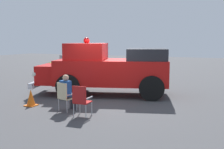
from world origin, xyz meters
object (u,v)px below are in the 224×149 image
object	(u,v)px
lawn_chair_by_car	(101,63)
lawn_chair_near_truck	(65,95)
vintage_fire_truck	(107,69)
classic_hot_rod	(82,65)
spectator_seated	(68,91)
lawn_chair_spare	(81,99)
traffic_cone	(31,98)

from	to	relation	value
lawn_chair_by_car	lawn_chair_near_truck	bearing A→B (deg)	-159.01
vintage_fire_truck	lawn_chair_by_car	distance (m)	9.92
classic_hot_rod	spectator_seated	bearing A→B (deg)	-152.62
lawn_chair_spare	traffic_cone	xyz separation A→B (m)	(0.50, 2.49, -0.28)
lawn_chair_by_car	classic_hot_rod	bearing A→B (deg)	-174.05
lawn_chair_by_car	spectator_seated	bearing A→B (deg)	-158.65
lawn_chair_near_truck	lawn_chair_by_car	xyz separation A→B (m)	(12.00, 4.60, 0.00)
spectator_seated	lawn_chair_near_truck	bearing A→B (deg)	162.89
lawn_chair_near_truck	spectator_seated	bearing A→B (deg)	-17.11
lawn_chair_near_truck	lawn_chair_spare	xyz separation A→B (m)	(-0.33, -0.84, 0.00)
vintage_fire_truck	spectator_seated	distance (m)	3.18
lawn_chair_near_truck	lawn_chair_by_car	size ratio (longest dim) A/B	1.00
lawn_chair_by_car	spectator_seated	distance (m)	12.75
spectator_seated	classic_hot_rod	bearing A→B (deg)	27.38
lawn_chair_spare	traffic_cone	bearing A→B (deg)	78.56
lawn_chair_by_car	lawn_chair_spare	size ratio (longest dim) A/B	1.00
vintage_fire_truck	classic_hot_rod	world-z (taller)	vintage_fire_truck
vintage_fire_truck	classic_hot_rod	distance (m)	6.67
spectator_seated	traffic_cone	bearing A→B (deg)	88.53
classic_hot_rod	lawn_chair_by_car	bearing A→B (deg)	5.95
classic_hot_rod	lawn_chair_by_car	xyz separation A→B (m)	(3.64, 0.38, -0.16)
spectator_seated	vintage_fire_truck	bearing A→B (deg)	-0.45
classic_hot_rod	lawn_chair_spare	xyz separation A→B (m)	(-8.69, -5.07, -0.16)
classic_hot_rod	spectator_seated	xyz separation A→B (m)	(-8.23, -4.26, -0.05)
lawn_chair_by_car	lawn_chair_spare	xyz separation A→B (m)	(-12.33, -5.45, 0.00)
lawn_chair_spare	spectator_seated	distance (m)	0.93
lawn_chair_spare	traffic_cone	size ratio (longest dim) A/B	1.61
vintage_fire_truck	lawn_chair_spare	distance (m)	3.73
lawn_chair_near_truck	spectator_seated	world-z (taller)	spectator_seated
lawn_chair_by_car	lawn_chair_spare	bearing A→B (deg)	-156.17
lawn_chair_by_car	traffic_cone	bearing A→B (deg)	-165.95
classic_hot_rod	spectator_seated	distance (m)	9.27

